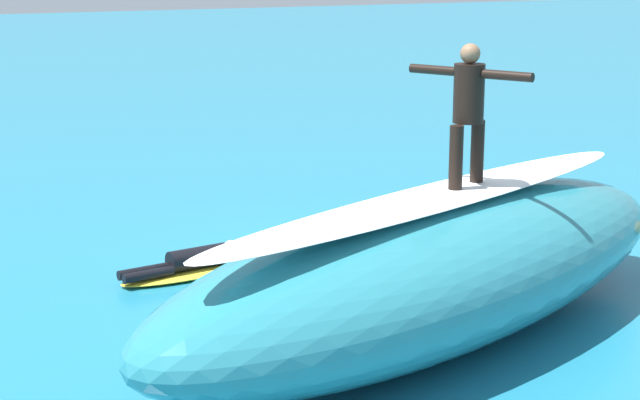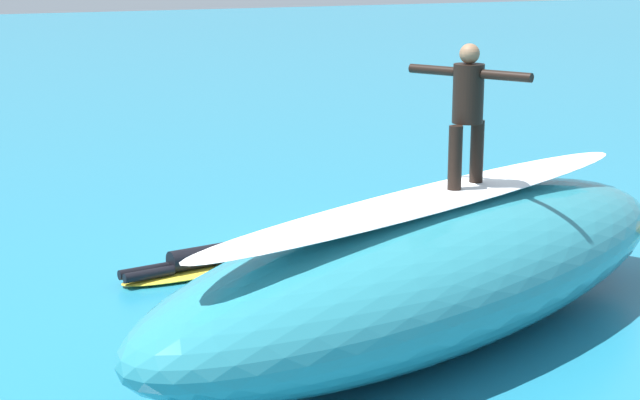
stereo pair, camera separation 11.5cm
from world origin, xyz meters
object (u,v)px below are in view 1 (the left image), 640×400
(surfboard_riding, at_px, (466,189))
(surfboard_paddling, at_px, (198,271))
(surfer_paddling, at_px, (189,260))
(surfer_riding, at_px, (469,104))

(surfboard_riding, bearing_deg, surfboard_paddling, -83.31)
(surfboard_riding, xyz_separation_m, surfboard_paddling, (1.99, -3.05, -1.51))
(surfboard_paddling, xyz_separation_m, surfer_paddling, (0.12, 0.02, 0.17))
(surfer_riding, bearing_deg, surfboard_paddling, -83.31)
(surfboard_riding, bearing_deg, surfer_riding, 0.00)
(surfboard_riding, xyz_separation_m, surfer_paddling, (2.12, -3.04, -1.34))
(surfer_riding, height_order, surfboard_paddling, surfer_riding)
(surfer_riding, distance_m, surfboard_paddling, 4.39)
(surfer_riding, bearing_deg, surfboard_riding, 0.00)
(surfer_riding, relative_size, surfer_paddling, 0.93)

